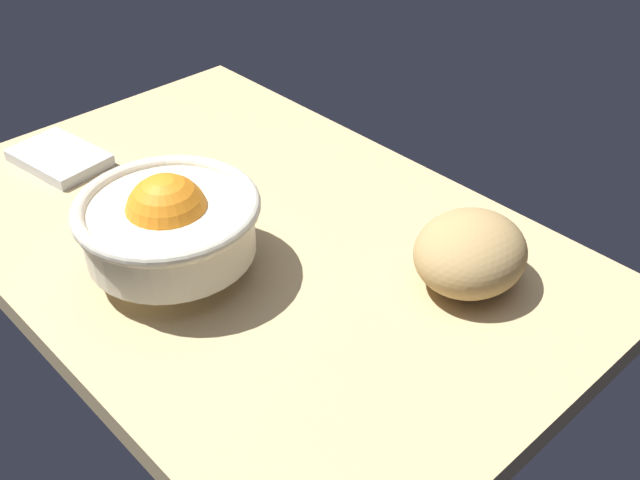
% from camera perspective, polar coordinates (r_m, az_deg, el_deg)
% --- Properties ---
extents(ground_plane, '(0.81, 0.53, 0.03)m').
position_cam_1_polar(ground_plane, '(0.92, -5.18, -0.19)').
color(ground_plane, tan).
extents(fruit_bowl, '(0.20, 0.20, 0.12)m').
position_cam_1_polar(fruit_bowl, '(0.83, -11.09, 1.36)').
color(fruit_bowl, beige).
rests_on(fruit_bowl, ground).
extents(bread_loaf, '(0.13, 0.15, 0.08)m').
position_cam_1_polar(bread_loaf, '(0.83, 11.06, -0.93)').
color(bread_loaf, tan).
rests_on(bread_loaf, ground).
extents(napkin_folded, '(0.14, 0.10, 0.02)m').
position_cam_1_polar(napkin_folded, '(1.10, -18.73, 5.79)').
color(napkin_folded, silver).
rests_on(napkin_folded, ground).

